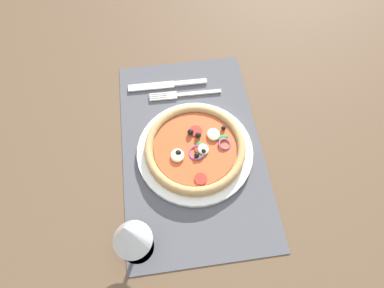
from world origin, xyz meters
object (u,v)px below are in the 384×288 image
(plate, at_px, (195,151))
(wine_glass, at_px, (129,235))
(knife, at_px, (167,85))
(fork, at_px, (181,95))
(pizza, at_px, (195,148))

(plate, bearing_deg, wine_glass, 143.66)
(plate, relative_size, wine_glass, 1.74)
(knife, xyz_separation_m, wine_glass, (-0.39, 0.10, 0.09))
(fork, distance_m, knife, 0.05)
(fork, relative_size, wine_glass, 1.21)
(pizza, xyz_separation_m, wine_glass, (-0.19, 0.14, 0.07))
(pizza, height_order, knife, pizza)
(plate, height_order, fork, plate)
(wine_glass, bearing_deg, knife, -13.85)
(fork, relative_size, knife, 0.90)
(knife, bearing_deg, fork, 133.55)
(fork, height_order, wine_glass, wine_glass)
(plate, relative_size, fork, 1.44)
(pizza, bearing_deg, knife, 12.41)
(fork, bearing_deg, pizza, 95.15)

